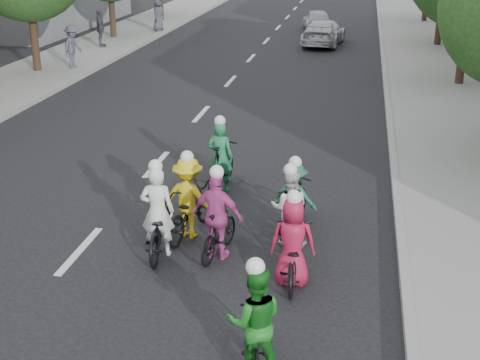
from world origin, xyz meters
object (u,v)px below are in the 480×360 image
(follow_car_lead, at_px, (324,33))
(spectator_1, at_px, (100,28))
(cyclist_1, at_px, (255,329))
(cyclist_4, at_px, (293,250))
(cyclist_2, at_px, (189,205))
(cyclist_7, at_px, (294,200))
(cyclist_5, at_px, (221,163))
(cyclist_6, at_px, (289,215))
(cyclist_0, at_px, (159,222))
(spectator_0, at_px, (73,46))
(spectator_2, at_px, (158,14))
(follow_car_trail, at_px, (317,20))
(cyclist_3, at_px, (218,224))

(follow_car_lead, distance_m, spectator_1, 11.25)
(cyclist_1, xyz_separation_m, cyclist_4, (0.24, 2.57, -0.07))
(cyclist_4, bearing_deg, cyclist_2, -36.98)
(cyclist_2, xyz_separation_m, cyclist_7, (2.01, 0.69, -0.04))
(cyclist_2, relative_size, cyclist_5, 1.07)
(cyclist_7, bearing_deg, cyclist_1, 100.67)
(cyclist_4, xyz_separation_m, cyclist_6, (-0.23, 1.52, -0.02))
(cyclist_0, relative_size, cyclist_2, 0.97)
(spectator_0, bearing_deg, cyclist_5, -137.25)
(cyclist_0, xyz_separation_m, spectator_1, (-9.18, 20.59, 0.46))
(cyclist_0, distance_m, cyclist_6, 2.50)
(cyclist_2, xyz_separation_m, spectator_2, (-8.31, 25.40, 0.42))
(spectator_2, bearing_deg, cyclist_0, -154.61)
(follow_car_lead, bearing_deg, follow_car_trail, -76.10)
(cyclist_2, relative_size, spectator_0, 1.15)
(cyclist_5, bearing_deg, cyclist_2, 93.05)
(cyclist_5, relative_size, cyclist_6, 1.15)
(spectator_1, bearing_deg, cyclist_1, -178.08)
(cyclist_0, xyz_separation_m, follow_car_lead, (1.55, 23.96, 0.03))
(cyclist_0, bearing_deg, follow_car_trail, -97.24)
(cyclist_0, distance_m, cyclist_3, 1.13)
(cyclist_4, relative_size, follow_car_lead, 0.40)
(cyclist_2, height_order, spectator_2, spectator_2)
(cyclist_7, bearing_deg, spectator_1, -47.67)
(follow_car_lead, relative_size, spectator_2, 2.39)
(follow_car_trail, height_order, spectator_2, spectator_2)
(spectator_0, bearing_deg, spectator_1, 15.13)
(cyclist_1, height_order, cyclist_2, cyclist_2)
(cyclist_0, height_order, spectator_0, spectator_0)
(cyclist_6, height_order, spectator_1, spectator_1)
(cyclist_5, relative_size, spectator_2, 1.03)
(cyclist_1, height_order, cyclist_7, cyclist_1)
(cyclist_1, xyz_separation_m, follow_car_trail, (-1.50, 32.22, -0.05))
(cyclist_1, height_order, cyclist_5, cyclist_5)
(cyclist_0, bearing_deg, cyclist_1, 120.12)
(follow_car_lead, bearing_deg, cyclist_5, 92.88)
(cyclist_6, distance_m, cyclist_7, 0.67)
(cyclist_6, relative_size, spectator_0, 0.93)
(cyclist_1, relative_size, follow_car_trail, 0.49)
(cyclist_6, bearing_deg, cyclist_0, 18.46)
(follow_car_trail, relative_size, spectator_2, 1.96)
(cyclist_0, xyz_separation_m, cyclist_7, (2.38, 1.50, 0.00))
(follow_car_lead, distance_m, follow_car_trail, 5.06)
(cyclist_6, bearing_deg, cyclist_7, -93.18)
(cyclist_4, xyz_separation_m, cyclist_7, (-0.20, 2.19, 0.01))
(follow_car_lead, relative_size, spectator_1, 2.40)
(cyclist_1, height_order, follow_car_trail, cyclist_1)
(cyclist_7, relative_size, spectator_1, 0.95)
(spectator_2, bearing_deg, cyclist_3, -152.38)
(follow_car_lead, bearing_deg, cyclist_3, 94.83)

